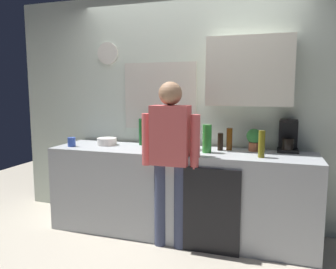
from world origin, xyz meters
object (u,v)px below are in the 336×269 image
Objects in this scene: bottle_clear_soda at (207,139)px; storage_canister at (189,141)px; bottle_green_wine at (142,132)px; mixing_bowl at (107,141)px; potted_plant at (254,138)px; bottle_amber_beer at (229,139)px; coffee_maker at (288,137)px; cup_blue_mug at (72,142)px; bottle_red_vinegar at (160,140)px; bottle_dark_sauce at (220,142)px; person_at_sink at (170,151)px; bottle_olive_oil at (262,144)px.

bottle_clear_soda is 0.25m from storage_canister.
bottle_green_wine reaches higher than storage_canister.
bottle_clear_soda is at bearing -5.33° from mixing_bowl.
storage_canister is (-0.65, -0.11, -0.05)m from potted_plant.
bottle_amber_beer is 0.98m from bottle_green_wine.
coffee_maker is 2.30m from cup_blue_mug.
bottle_amber_beer is 0.28m from bottle_clear_soda.
bottle_amber_beer is 0.82× the size of bottle_clear_soda.
potted_plant is at bearing 4.50° from bottle_amber_beer.
bottle_clear_soda is 1.65× the size of storage_canister.
bottle_red_vinegar is at bearing -172.52° from bottle_clear_soda.
cup_blue_mug is (-1.60, -0.26, -0.04)m from bottle_dark_sauce.
coffee_maker reaches higher than bottle_amber_beer.
bottle_green_wine is at bearing 179.43° from potted_plant.
coffee_maker is at bearing 10.11° from bottle_amber_beer.
bottle_red_vinegar reaches higher than cup_blue_mug.
person_at_sink reaches higher than bottle_dark_sauce.
bottle_green_wine is (-0.98, 0.03, 0.03)m from bottle_amber_beer.
bottle_green_wine reaches higher than bottle_amber_beer.
bottle_clear_soda is 2.80× the size of cup_blue_mug.
storage_canister is at bearing -170.81° from potted_plant.
bottle_dark_sauce is (-0.42, 0.25, -0.04)m from bottle_olive_oil.
person_at_sink is at bearing -139.17° from bottle_clear_soda.
bottle_olive_oil is 1.39× the size of bottle_dark_sauce.
person_at_sink reaches higher than mixing_bowl.
bottle_red_vinegar is 0.27m from person_at_sink.
storage_canister is at bearing 63.38° from person_at_sink.
coffee_maker is 1.43× the size of bottle_amber_beer.
bottle_olive_oil is 1.14× the size of mixing_bowl.
bottle_olive_oil reaches higher than bottle_red_vinegar.
person_at_sink is (-0.74, -0.48, -0.09)m from potted_plant.
bottle_dark_sauce is 0.90m from bottle_green_wine.
coffee_maker reaches higher than potted_plant.
bottle_olive_oil is 0.32m from potted_plant.
storage_canister is (0.27, 0.18, -0.03)m from bottle_red_vinegar.
bottle_olive_oil reaches higher than bottle_amber_beer.
bottle_clear_soda is at bearing 7.48° from bottle_red_vinegar.
bottle_dark_sauce is at bearing 2.33° from mixing_bowl.
cup_blue_mug reaches higher than mixing_bowl.
bottle_dark_sauce is 0.59m from person_at_sink.
coffee_maker is at bearing 5.77° from mixing_bowl.
cup_blue_mug is 1.20m from person_at_sink.
coffee_maker is 0.68m from bottle_dark_sauce.
bottle_olive_oil is 0.44m from bottle_amber_beer.
bottle_dark_sauce is 0.82× the size of bottle_red_vinegar.
bottle_olive_oil reaches higher than bottle_dark_sauce.
coffee_maker is at bearing 14.15° from potted_plant.
bottle_green_wine reaches higher than bottle_olive_oil.
storage_canister is (-0.21, 0.12, -0.06)m from bottle_clear_soda.
bottle_red_vinegar reaches higher than mixing_bowl.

